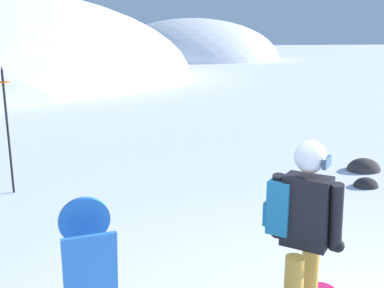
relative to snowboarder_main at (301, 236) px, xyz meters
The scene contains 5 objects.
ridge_peak_far 49.89m from the snowboarder_main, 71.26° to the left, with size 20.60×18.54×9.57m.
snowboarder_main is the anchor object (origin of this frame).
piste_marker_far 5.25m from the snowboarder_main, 117.19° to the left, with size 0.20×0.20×2.07m.
rock_dark 4.51m from the snowboarder_main, 41.95° to the left, with size 0.44×0.37×0.31m.
rock_mid 5.50m from the snowboarder_main, 43.75° to the left, with size 0.66×0.56×0.46m.
Camera 1 is at (-2.14, -2.22, 2.47)m, focal length 41.21 mm.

